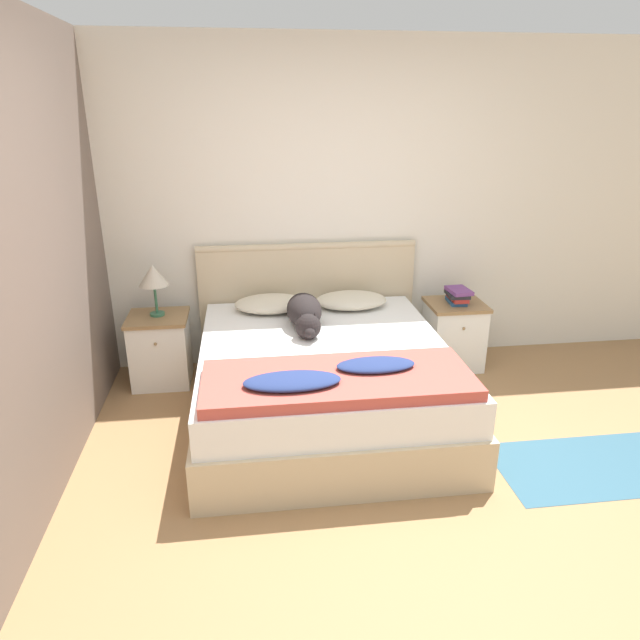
# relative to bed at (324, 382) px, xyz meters

# --- Properties ---
(ground_plane) EXTENTS (16.00, 16.00, 0.00)m
(ground_plane) POSITION_rel_bed_xyz_m (0.13, -1.08, -0.27)
(ground_plane) COLOR #997047
(wall_back) EXTENTS (9.00, 0.06, 2.55)m
(wall_back) POSITION_rel_bed_xyz_m (0.13, 1.05, 1.00)
(wall_back) COLOR silver
(wall_back) RESTS_ON ground_plane
(wall_side_left) EXTENTS (0.06, 3.10, 2.55)m
(wall_side_left) POSITION_rel_bed_xyz_m (-1.60, -0.03, 1.00)
(wall_side_left) COLOR #706056
(wall_side_left) RESTS_ON ground_plane
(bed) EXTENTS (1.68, 1.90, 0.55)m
(bed) POSITION_rel_bed_xyz_m (0.00, 0.00, 0.00)
(bed) COLOR #C6B28E
(bed) RESTS_ON ground_plane
(headboard) EXTENTS (1.76, 0.06, 1.02)m
(headboard) POSITION_rel_bed_xyz_m (0.00, 0.97, 0.26)
(headboard) COLOR #C6B28E
(headboard) RESTS_ON ground_plane
(nightstand_left) EXTENTS (0.45, 0.43, 0.55)m
(nightstand_left) POSITION_rel_bed_xyz_m (-1.18, 0.70, 0.00)
(nightstand_left) COLOR white
(nightstand_left) RESTS_ON ground_plane
(nightstand_right) EXTENTS (0.45, 0.43, 0.55)m
(nightstand_right) POSITION_rel_bed_xyz_m (1.18, 0.70, 0.00)
(nightstand_right) COLOR white
(nightstand_right) RESTS_ON ground_plane
(pillow_left) EXTENTS (0.56, 0.39, 0.11)m
(pillow_left) POSITION_rel_bed_xyz_m (-0.31, 0.71, 0.34)
(pillow_left) COLOR beige
(pillow_left) RESTS_ON bed
(pillow_right) EXTENTS (0.56, 0.39, 0.11)m
(pillow_right) POSITION_rel_bed_xyz_m (0.31, 0.71, 0.34)
(pillow_right) COLOR beige
(pillow_right) RESTS_ON bed
(quilt) EXTENTS (1.53, 0.60, 0.12)m
(quilt) POSITION_rel_bed_xyz_m (-0.01, -0.61, 0.32)
(quilt) COLOR #BC4C42
(quilt) RESTS_ON bed
(dog) EXTENTS (0.25, 0.66, 0.23)m
(dog) POSITION_rel_bed_xyz_m (-0.09, 0.32, 0.39)
(dog) COLOR black
(dog) RESTS_ON bed
(book_stack) EXTENTS (0.19, 0.23, 0.12)m
(book_stack) POSITION_rel_bed_xyz_m (1.18, 0.70, 0.34)
(book_stack) COLOR #285689
(book_stack) RESTS_ON nightstand_right
(table_lamp) EXTENTS (0.22, 0.22, 0.40)m
(table_lamp) POSITION_rel_bed_xyz_m (-1.18, 0.72, 0.58)
(table_lamp) COLOR #336B4C
(table_lamp) RESTS_ON nightstand_left
(rug) EXTENTS (1.20, 0.63, 0.00)m
(rug) POSITION_rel_bed_xyz_m (1.55, -0.79, -0.27)
(rug) COLOR #335B70
(rug) RESTS_ON ground_plane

